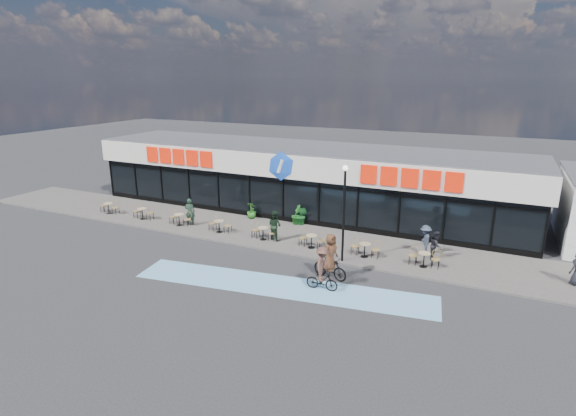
{
  "coord_description": "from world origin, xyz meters",
  "views": [
    {
      "loc": [
        12.25,
        -18.3,
        9.3
      ],
      "look_at": [
        2.0,
        3.5,
        2.16
      ],
      "focal_mm": 28.0,
      "sensor_mm": 36.0,
      "label": 1
    }
  ],
  "objects_px": {
    "patron_left": "(190,212)",
    "pedestrian_b": "(436,245)",
    "cyclist_a": "(322,270)",
    "potted_plant_mid": "(302,216)",
    "potted_plant_left": "(252,210)",
    "potted_plant_right": "(296,215)",
    "lamp_post": "(344,205)",
    "pedestrian_a": "(425,240)",
    "bistro_set_0": "(109,207)",
    "patron_right": "(275,225)",
    "cyclist_b": "(330,261)"
  },
  "relations": [
    {
      "from": "pedestrian_a",
      "to": "cyclist_b",
      "type": "height_order",
      "value": "cyclist_b"
    },
    {
      "from": "bistro_set_0",
      "to": "potted_plant_left",
      "type": "xyz_separation_m",
      "value": [
        9.5,
        3.17,
        0.08
      ]
    },
    {
      "from": "pedestrian_b",
      "to": "cyclist_a",
      "type": "bearing_deg",
      "value": 144.02
    },
    {
      "from": "lamp_post",
      "to": "potted_plant_mid",
      "type": "relative_size",
      "value": 4.13
    },
    {
      "from": "pedestrian_a",
      "to": "cyclist_a",
      "type": "relative_size",
      "value": 0.79
    },
    {
      "from": "cyclist_b",
      "to": "lamp_post",
      "type": "bearing_deg",
      "value": 92.14
    },
    {
      "from": "lamp_post",
      "to": "potted_plant_right",
      "type": "relative_size",
      "value": 3.98
    },
    {
      "from": "pedestrian_a",
      "to": "bistro_set_0",
      "type": "bearing_deg",
      "value": -105.12
    },
    {
      "from": "lamp_post",
      "to": "patron_left",
      "type": "xyz_separation_m",
      "value": [
        -10.66,
        1.43,
        -2.12
      ]
    },
    {
      "from": "potted_plant_left",
      "to": "potted_plant_right",
      "type": "relative_size",
      "value": 0.86
    },
    {
      "from": "patron_right",
      "to": "patron_left",
      "type": "bearing_deg",
      "value": 15.6
    },
    {
      "from": "patron_left",
      "to": "pedestrian_b",
      "type": "distance_m",
      "value": 14.98
    },
    {
      "from": "lamp_post",
      "to": "potted_plant_mid",
      "type": "xyz_separation_m",
      "value": [
        -4.19,
        4.43,
        -2.38
      ]
    },
    {
      "from": "pedestrian_b",
      "to": "cyclist_b",
      "type": "xyz_separation_m",
      "value": [
        -4.22,
        -4.34,
        0.05
      ]
    },
    {
      "from": "bistro_set_0",
      "to": "cyclist_a",
      "type": "xyz_separation_m",
      "value": [
        17.44,
        -4.42,
        0.41
      ]
    },
    {
      "from": "lamp_post",
      "to": "patron_left",
      "type": "height_order",
      "value": "lamp_post"
    },
    {
      "from": "potted_plant_left",
      "to": "pedestrian_a",
      "type": "distance_m",
      "value": 11.59
    },
    {
      "from": "potted_plant_mid",
      "to": "lamp_post",
      "type": "bearing_deg",
      "value": -46.61
    },
    {
      "from": "potted_plant_left",
      "to": "cyclist_b",
      "type": "relative_size",
      "value": 0.48
    },
    {
      "from": "lamp_post",
      "to": "patron_right",
      "type": "xyz_separation_m",
      "value": [
        -4.53,
        1.27,
        -2.11
      ]
    },
    {
      "from": "bistro_set_0",
      "to": "potted_plant_right",
      "type": "height_order",
      "value": "potted_plant_right"
    },
    {
      "from": "bistro_set_0",
      "to": "pedestrian_a",
      "type": "bearing_deg",
      "value": 4.27
    },
    {
      "from": "potted_plant_left",
      "to": "patron_right",
      "type": "bearing_deg",
      "value": -42.65
    },
    {
      "from": "pedestrian_b",
      "to": "cyclist_a",
      "type": "distance_m",
      "value": 6.97
    },
    {
      "from": "patron_left",
      "to": "pedestrian_b",
      "type": "xyz_separation_m",
      "value": [
        14.95,
        0.86,
        -0.1
      ]
    },
    {
      "from": "lamp_post",
      "to": "pedestrian_b",
      "type": "bearing_deg",
      "value": 27.98
    },
    {
      "from": "cyclist_a",
      "to": "cyclist_b",
      "type": "relative_size",
      "value": 0.92
    },
    {
      "from": "cyclist_a",
      "to": "potted_plant_right",
      "type": "bearing_deg",
      "value": 121.45
    },
    {
      "from": "potted_plant_right",
      "to": "cyclist_b",
      "type": "bearing_deg",
      "value": -54.3
    },
    {
      "from": "lamp_post",
      "to": "cyclist_a",
      "type": "distance_m",
      "value": 3.94
    },
    {
      "from": "patron_right",
      "to": "cyclist_a",
      "type": "bearing_deg",
      "value": 152.66
    },
    {
      "from": "bistro_set_0",
      "to": "cyclist_b",
      "type": "relative_size",
      "value": 0.69
    },
    {
      "from": "potted_plant_left",
      "to": "potted_plant_mid",
      "type": "xyz_separation_m",
      "value": [
        3.59,
        0.17,
        0.07
      ]
    },
    {
      "from": "potted_plant_mid",
      "to": "cyclist_a",
      "type": "bearing_deg",
      "value": -60.72
    },
    {
      "from": "pedestrian_a",
      "to": "potted_plant_right",
      "type": "bearing_deg",
      "value": -121.49
    },
    {
      "from": "lamp_post",
      "to": "potted_plant_right",
      "type": "bearing_deg",
      "value": 135.96
    },
    {
      "from": "patron_right",
      "to": "pedestrian_b",
      "type": "distance_m",
      "value": 8.88
    },
    {
      "from": "patron_left",
      "to": "cyclist_a",
      "type": "distance_m",
      "value": 11.82
    },
    {
      "from": "lamp_post",
      "to": "potted_plant_left",
      "type": "bearing_deg",
      "value": 151.28
    },
    {
      "from": "patron_left",
      "to": "potted_plant_right",
      "type": "bearing_deg",
      "value": -178.34
    },
    {
      "from": "patron_right",
      "to": "pedestrian_b",
      "type": "xyz_separation_m",
      "value": [
        8.82,
        1.01,
        -0.12
      ]
    },
    {
      "from": "lamp_post",
      "to": "cyclist_a",
      "type": "height_order",
      "value": "lamp_post"
    },
    {
      "from": "potted_plant_mid",
      "to": "potted_plant_left",
      "type": "bearing_deg",
      "value": -177.3
    },
    {
      "from": "bistro_set_0",
      "to": "potted_plant_left",
      "type": "distance_m",
      "value": 10.02
    },
    {
      "from": "cyclist_b",
      "to": "potted_plant_right",
      "type": "bearing_deg",
      "value": 125.7
    },
    {
      "from": "potted_plant_left",
      "to": "pedestrian_b",
      "type": "height_order",
      "value": "pedestrian_b"
    },
    {
      "from": "bistro_set_0",
      "to": "patron_right",
      "type": "height_order",
      "value": "patron_right"
    },
    {
      "from": "potted_plant_mid",
      "to": "pedestrian_a",
      "type": "relative_size",
      "value": 0.74
    },
    {
      "from": "lamp_post",
      "to": "potted_plant_left",
      "type": "xyz_separation_m",
      "value": [
        -7.78,
        4.26,
        -2.44
      ]
    },
    {
      "from": "lamp_post",
      "to": "pedestrian_a",
      "type": "relative_size",
      "value": 3.06
    }
  ]
}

